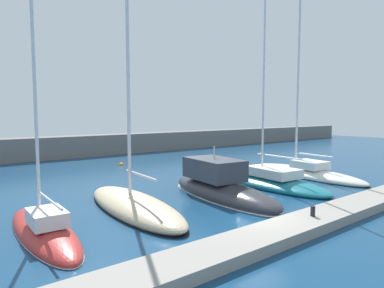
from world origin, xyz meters
name	(u,v)px	position (x,y,z in m)	size (l,w,h in m)	color
ground_plane	(254,224)	(0.00, 0.00, 0.00)	(120.00, 120.00, 0.00)	navy
dock_pier	(287,230)	(0.00, -1.76, 0.22)	(32.44, 1.85, 0.44)	gray
breakwater_seawall	(55,148)	(0.00, 28.20, 1.17)	(108.00, 2.61, 2.35)	slate
sailboat_red_second	(44,228)	(-7.65, 4.37, 0.26)	(2.19, 7.93, 15.82)	#B72D28
sailboat_sand_third	(133,203)	(-3.11, 5.23, 0.36)	(3.44, 9.59, 19.16)	beige
motorboat_charcoal_fourth	(220,187)	(2.28, 4.60, 0.58)	(3.68, 9.46, 3.33)	#2D2D33
sailboat_teal_fifth	(267,180)	(7.12, 5.12, 0.30)	(4.29, 10.46, 17.03)	#19707F
sailboat_ivory_sixth	(306,172)	(12.06, 5.32, 0.29)	(4.00, 10.74, 15.83)	silver
mooring_buoy_orange	(121,165)	(3.28, 19.19, 0.00)	(0.52, 0.52, 0.52)	orange
dock_bollard	(313,211)	(1.80, -1.76, 0.66)	(0.20, 0.20, 0.44)	black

